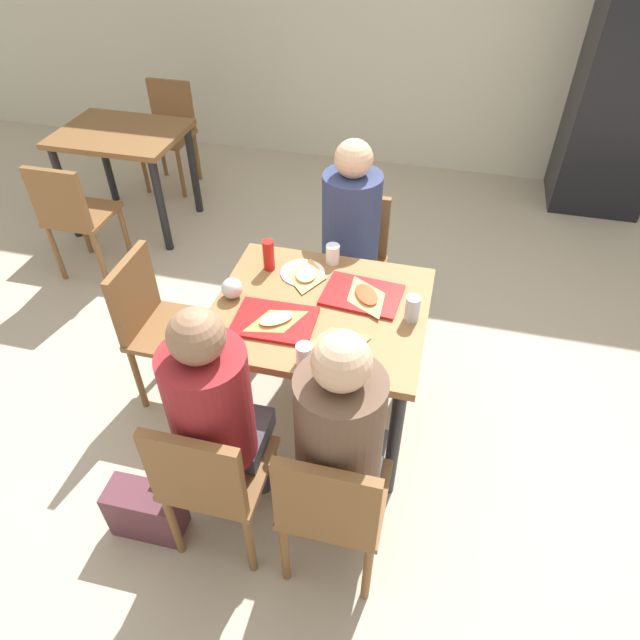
{
  "coord_description": "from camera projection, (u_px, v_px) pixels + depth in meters",
  "views": [
    {
      "loc": [
        0.48,
        -1.93,
        2.44
      ],
      "look_at": [
        0.0,
        0.0,
        0.69
      ],
      "focal_mm": 31.62,
      "sensor_mm": 36.0,
      "label": 1
    }
  ],
  "objects": [
    {
      "name": "ground_plane",
      "position": [
        320.0,
        415.0,
        3.11
      ],
      "size": [
        10.0,
        10.0,
        0.02
      ],
      "primitive_type": "cube",
      "color": "#B7A893"
    },
    {
      "name": "main_table",
      "position": [
        320.0,
        325.0,
        2.67
      ],
      "size": [
        0.98,
        0.86,
        0.77
      ],
      "color": "olive",
      "rests_on": "ground_plane"
    },
    {
      "name": "chair_near_left",
      "position": [
        210.0,
        477.0,
        2.22
      ],
      "size": [
        0.4,
        0.4,
        0.86
      ],
      "color": "brown",
      "rests_on": "ground_plane"
    },
    {
      "name": "chair_near_right",
      "position": [
        331.0,
        504.0,
        2.13
      ],
      "size": [
        0.4,
        0.4,
        0.86
      ],
      "color": "brown",
      "rests_on": "ground_plane"
    },
    {
      "name": "chair_far_side",
      "position": [
        353.0,
        256.0,
        3.36
      ],
      "size": [
        0.4,
        0.4,
        0.86
      ],
      "color": "brown",
      "rests_on": "ground_plane"
    },
    {
      "name": "chair_left_end",
      "position": [
        157.0,
        320.0,
        2.92
      ],
      "size": [
        0.4,
        0.4,
        0.86
      ],
      "color": "brown",
      "rests_on": "ground_plane"
    },
    {
      "name": "person_in_red",
      "position": [
        216.0,
        410.0,
        2.16
      ],
      "size": [
        0.32,
        0.42,
        1.27
      ],
      "color": "#383842",
      "rests_on": "ground_plane"
    },
    {
      "name": "person_in_brown_jacket",
      "position": [
        341.0,
        435.0,
        2.07
      ],
      "size": [
        0.32,
        0.42,
        1.27
      ],
      "color": "#383842",
      "rests_on": "ground_plane"
    },
    {
      "name": "person_far_side",
      "position": [
        349.0,
        233.0,
        3.09
      ],
      "size": [
        0.32,
        0.42,
        1.27
      ],
      "color": "#383842",
      "rests_on": "ground_plane"
    },
    {
      "name": "tray_red_near",
      "position": [
        275.0,
        321.0,
        2.51
      ],
      "size": [
        0.37,
        0.27,
        0.02
      ],
      "primitive_type": "cube",
      "rotation": [
        0.0,
        0.0,
        0.02
      ],
      "color": "#B21414",
      "rests_on": "main_table"
    },
    {
      "name": "tray_red_far",
      "position": [
        362.0,
        295.0,
        2.65
      ],
      "size": [
        0.38,
        0.29,
        0.02
      ],
      "primitive_type": "cube",
      "rotation": [
        0.0,
        0.0,
        -0.09
      ],
      "color": "#B21414",
      "rests_on": "main_table"
    },
    {
      "name": "paper_plate_center",
      "position": [
        303.0,
        273.0,
        2.79
      ],
      "size": [
        0.22,
        0.22,
        0.01
      ],
      "primitive_type": "cylinder",
      "color": "white",
      "rests_on": "main_table"
    },
    {
      "name": "paper_plate_near_edge",
      "position": [
        340.0,
        347.0,
        2.39
      ],
      "size": [
        0.22,
        0.22,
        0.01
      ],
      "primitive_type": "cylinder",
      "color": "white",
      "rests_on": "main_table"
    },
    {
      "name": "pizza_slice_a",
      "position": [
        276.0,
        320.0,
        2.49
      ],
      "size": [
        0.25,
        0.24,
        0.02
      ],
      "color": "#C68C47",
      "rests_on": "tray_red_near"
    },
    {
      "name": "pizza_slice_b",
      "position": [
        366.0,
        295.0,
        2.62
      ],
      "size": [
        0.24,
        0.27,
        0.02
      ],
      "color": "#DBAD60",
      "rests_on": "tray_red_far"
    },
    {
      "name": "pizza_slice_c",
      "position": [
        306.0,
        274.0,
        2.76
      ],
      "size": [
        0.17,
        0.23,
        0.02
      ],
      "color": "#DBAD60",
      "rests_on": "paper_plate_center"
    },
    {
      "name": "pizza_slice_d",
      "position": [
        338.0,
        342.0,
        2.4
      ],
      "size": [
        0.26,
        0.24,
        0.02
      ],
      "color": "tan",
      "rests_on": "paper_plate_near_edge"
    },
    {
      "name": "plastic_cup_a",
      "position": [
        333.0,
        254.0,
        2.83
      ],
      "size": [
        0.07,
        0.07,
        0.1
      ],
      "primitive_type": "cylinder",
      "color": "white",
      "rests_on": "main_table"
    },
    {
      "name": "plastic_cup_b",
      "position": [
        304.0,
        355.0,
        2.29
      ],
      "size": [
        0.07,
        0.07,
        0.1
      ],
      "primitive_type": "cylinder",
      "color": "white",
      "rests_on": "main_table"
    },
    {
      "name": "soda_can",
      "position": [
        412.0,
        309.0,
        2.49
      ],
      "size": [
        0.07,
        0.07,
        0.12
      ],
      "primitive_type": "cylinder",
      "color": "#B7BCC6",
      "rests_on": "main_table"
    },
    {
      "name": "condiment_bottle",
      "position": [
        269.0,
        255.0,
        2.77
      ],
      "size": [
        0.06,
        0.06,
        0.16
      ],
      "primitive_type": "cylinder",
      "color": "red",
      "rests_on": "main_table"
    },
    {
      "name": "foil_bundle",
      "position": [
        232.0,
        288.0,
        2.62
      ],
      "size": [
        0.1,
        0.1,
        0.1
      ],
      "primitive_type": "sphere",
      "color": "silver",
      "rests_on": "main_table"
    },
    {
      "name": "handbag",
      "position": [
        146.0,
        510.0,
        2.51
      ],
      "size": [
        0.32,
        0.17,
        0.28
      ],
      "primitive_type": "cube",
      "rotation": [
        0.0,
        0.0,
        0.02
      ],
      "color": "#592D38",
      "rests_on": "ground_plane"
    },
    {
      "name": "drink_fridge",
      "position": [
        627.0,
        88.0,
        4.25
      ],
      "size": [
        0.7,
        0.6,
        1.9
      ],
      "primitive_type": "cube",
      "color": "black",
      "rests_on": "ground_plane"
    },
    {
      "name": "background_table",
      "position": [
        124.0,
        148.0,
        4.18
      ],
      "size": [
        0.9,
        0.7,
        0.77
      ],
      "color": "brown",
      "rests_on": "ground_plane"
    },
    {
      "name": "background_chair_near",
      "position": [
        73.0,
        213.0,
        3.73
      ],
      "size": [
        0.4,
        0.4,
        0.86
      ],
      "color": "brown",
      "rests_on": "ground_plane"
    },
    {
      "name": "background_chair_far",
      "position": [
        170.0,
        127.0,
        4.8
      ],
      "size": [
        0.4,
        0.4,
        0.86
      ],
      "color": "brown",
      "rests_on": "ground_plane"
    }
  ]
}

